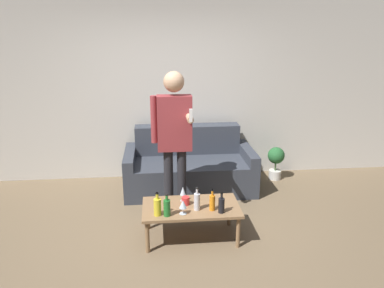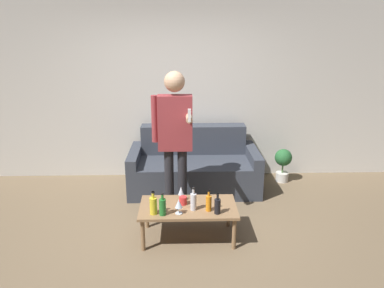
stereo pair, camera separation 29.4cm
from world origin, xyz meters
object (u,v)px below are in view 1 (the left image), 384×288
Objects in this scene: person_standing_front at (174,133)px; coffee_table at (191,209)px; couch at (189,167)px; bottle_orange at (167,207)px.

coffee_table is at bearing -74.75° from person_standing_front.
couch reaches higher than coffee_table.
coffee_table is at bearing -94.46° from couch.
person_standing_front is (-0.25, -0.86, 0.76)m from couch.
person_standing_front is (-0.14, 0.53, 0.72)m from coffee_table.
coffee_table is at bearing 35.61° from bottle_orange.
bottle_orange is at bearing -99.60° from person_standing_front.
couch is 1.73× the size of coffee_table.
bottle_orange reaches higher than coffee_table.
couch is 7.51× the size of bottle_orange.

